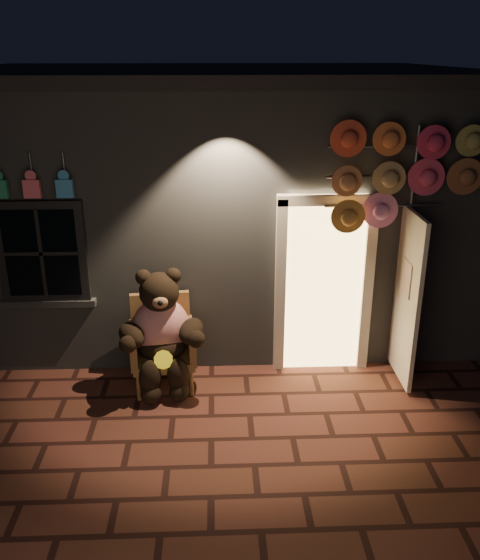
{
  "coord_description": "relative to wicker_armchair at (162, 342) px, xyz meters",
  "views": [
    {
      "loc": [
        0.08,
        -5.03,
        3.71
      ],
      "look_at": [
        0.34,
        1.0,
        1.35
      ],
      "focal_mm": 38.0,
      "sensor_mm": 36.0,
      "label": 1
    }
  ],
  "objects": [
    {
      "name": "wicker_armchair",
      "position": [
        0.0,
        0.0,
        0.0
      ],
      "size": [
        0.8,
        0.74,
        1.06
      ],
      "rotation": [
        0.0,
        0.0,
        0.12
      ],
      "color": "olive",
      "rests_on": "ground"
    },
    {
      "name": "ground",
      "position": [
        0.57,
        -1.17,
        -0.53
      ],
      "size": [
        60.0,
        60.0,
        0.0
      ],
      "primitive_type": "plane",
      "color": "#592B22",
      "rests_on": "ground"
    },
    {
      "name": "shop_building",
      "position": [
        0.57,
        2.82,
        1.21
      ],
      "size": [
        7.3,
        5.95,
        3.51
      ],
      "color": "slate",
      "rests_on": "ground"
    },
    {
      "name": "hat_rack",
      "position": [
        2.64,
        0.11,
        1.92
      ],
      "size": [
        1.7,
        0.22,
        2.97
      ],
      "color": "#59595E",
      "rests_on": "ground"
    },
    {
      "name": "teddy_bear",
      "position": [
        0.01,
        -0.14,
        0.2
      ],
      "size": [
        1.04,
        0.86,
        1.45
      ],
      "rotation": [
        0.0,
        0.0,
        0.12
      ],
      "color": "red",
      "rests_on": "ground"
    }
  ]
}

